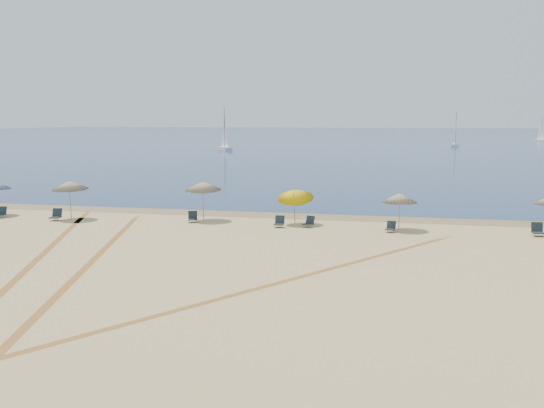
{
  "coord_description": "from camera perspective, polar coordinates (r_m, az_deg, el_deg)",
  "views": [
    {
      "loc": [
        7.89,
        -15.82,
        6.41
      ],
      "look_at": [
        0.0,
        20.0,
        1.3
      ],
      "focal_mm": 40.51,
      "sensor_mm": 36.0,
      "label": 1
    }
  ],
  "objects": [
    {
      "name": "chair_4",
      "position": [
        36.56,
        0.69,
        -1.69
      ],
      "size": [
        0.57,
        0.67,
        0.67
      ],
      "rotation": [
        0.0,
        0.0,
        0.02
      ],
      "color": "black",
      "rests_on": "ground"
    },
    {
      "name": "chair_3",
      "position": [
        38.64,
        -7.37,
        -1.23
      ],
      "size": [
        0.77,
        0.82,
        0.68
      ],
      "rotation": [
        0.0,
        0.0,
        0.37
      ],
      "color": "black",
      "rests_on": "ground"
    },
    {
      "name": "umbrella_1",
      "position": [
        41.35,
        -18.27,
        1.69
      ],
      "size": [
        2.3,
        2.32,
        2.55
      ],
      "color": "gray",
      "rests_on": "ground"
    },
    {
      "name": "chair_7",
      "position": [
        36.86,
        23.45,
        -2.24
      ],
      "size": [
        0.64,
        0.74,
        0.74
      ],
      "rotation": [
        0.0,
        0.0,
        0.04
      ],
      "color": "black",
      "rests_on": "ground"
    },
    {
      "name": "umbrella_4",
      "position": [
        36.23,
        11.77,
        0.58
      ],
      "size": [
        2.06,
        2.06,
        2.22
      ],
      "color": "gray",
      "rests_on": "ground"
    },
    {
      "name": "umbrella_3",
      "position": [
        37.38,
        2.16,
        0.96
      ],
      "size": [
        2.23,
        2.29,
        2.5
      ],
      "color": "gray",
      "rests_on": "ground"
    },
    {
      "name": "tire_tracks",
      "position": [
        28.21,
        -13.56,
        -5.43
      ],
      "size": [
        50.3,
        44.14,
        0.0
      ],
      "color": "tan",
      "rests_on": "ground"
    },
    {
      "name": "wet_sand",
      "position": [
        41.1,
        1.2,
        -1.04
      ],
      "size": [
        500.0,
        500.0,
        0.0
      ],
      "primitive_type": "plane",
      "color": "olive",
      "rests_on": "ground"
    },
    {
      "name": "ground",
      "position": [
        18.81,
        -13.53,
        -12.23
      ],
      "size": [
        160.0,
        160.0,
        0.0
      ],
      "primitive_type": "plane",
      "color": "tan",
      "rests_on": "ground"
    },
    {
      "name": "chair_5",
      "position": [
        36.63,
        3.47,
        -1.7
      ],
      "size": [
        0.75,
        0.81,
        0.66
      ],
      "rotation": [
        0.0,
        0.0,
        -0.4
      ],
      "color": "black",
      "rests_on": "ground"
    },
    {
      "name": "umbrella_2",
      "position": [
        39.04,
        -6.42,
        1.7
      ],
      "size": [
        2.31,
        2.34,
        2.56
      ],
      "color": "gray",
      "rests_on": "ground"
    },
    {
      "name": "chair_1",
      "position": [
        43.96,
        -23.85,
        -0.74
      ],
      "size": [
        0.66,
        0.74,
        0.69
      ],
      "rotation": [
        0.0,
        0.0,
        0.15
      ],
      "color": "black",
      "rests_on": "ground"
    },
    {
      "name": "chair_2",
      "position": [
        41.35,
        -19.42,
        -0.98
      ],
      "size": [
        0.69,
        0.78,
        0.74
      ],
      "rotation": [
        0.0,
        0.0,
        0.11
      ],
      "color": "black",
      "rests_on": "ground"
    },
    {
      "name": "chair_6",
      "position": [
        35.63,
        10.98,
        -2.14
      ],
      "size": [
        0.61,
        0.69,
        0.62
      ],
      "rotation": [
        0.0,
        0.0,
        -0.19
      ],
      "color": "black",
      "rests_on": "ground"
    },
    {
      "name": "sailboat_2",
      "position": [
        127.58,
        -4.42,
        6.22
      ],
      "size": [
        4.56,
        5.67,
        8.73
      ],
      "rotation": [
        0.0,
        0.0,
        0.61
      ],
      "color": "white",
      "rests_on": "ocean"
    },
    {
      "name": "sailboat_1",
      "position": [
        150.24,
        16.69,
        6.08
      ],
      "size": [
        2.02,
        5.48,
        7.97
      ],
      "rotation": [
        0.0,
        0.0,
        -0.13
      ],
      "color": "white",
      "rests_on": "ocean"
    },
    {
      "name": "sailboat_0",
      "position": [
        193.1,
        23.74,
        6.02
      ],
      "size": [
        2.89,
        5.03,
        7.3
      ],
      "rotation": [
        0.0,
        0.0,
        0.36
      ],
      "color": "white",
      "rests_on": "ocean"
    },
    {
      "name": "ocean",
      "position": [
        241.04,
        10.6,
        6.28
      ],
      "size": [
        500.0,
        500.0,
        0.0
      ],
      "primitive_type": "plane",
      "color": "#0C2151",
      "rests_on": "ground"
    }
  ]
}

